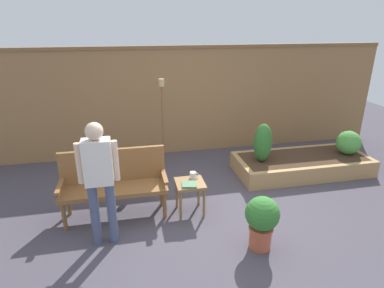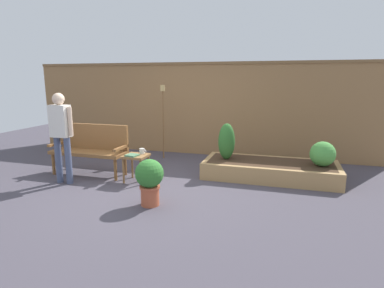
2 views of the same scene
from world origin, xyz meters
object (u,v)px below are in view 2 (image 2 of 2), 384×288
at_px(shrub_far_corner, 323,154).
at_px(side_table, 136,159).
at_px(person_by_bench, 61,130).
at_px(potted_boxwood, 150,179).
at_px(shrub_near_bench, 227,141).
at_px(book_on_table, 132,155).
at_px(garden_bench, 91,145).
at_px(tiki_torch, 163,109).
at_px(cup_on_table, 142,151).

bearing_deg(shrub_far_corner, side_table, -164.79).
bearing_deg(person_by_bench, potted_boxwood, -15.00).
xyz_separation_m(side_table, potted_boxwood, (0.68, -0.94, 0.00)).
bearing_deg(shrub_near_bench, book_on_table, -147.47).
xyz_separation_m(garden_bench, tiki_torch, (0.88, 1.50, 0.59)).
bearing_deg(potted_boxwood, person_by_bench, 165.00).
relative_size(cup_on_table, potted_boxwood, 0.19).
xyz_separation_m(cup_on_table, person_by_bench, (-1.23, -0.56, 0.41)).
xyz_separation_m(garden_bench, potted_boxwood, (1.71, -1.14, -0.15)).
xyz_separation_m(garden_bench, book_on_table, (1.01, -0.29, -0.05)).
xyz_separation_m(shrub_near_bench, person_by_bench, (-2.61, -1.29, 0.29)).
xyz_separation_m(cup_on_table, shrub_far_corner, (3.06, 0.74, -0.01)).
bearing_deg(tiki_torch, potted_boxwood, -72.47).
bearing_deg(side_table, book_on_table, -106.26).
xyz_separation_m(side_table, person_by_bench, (-1.16, -0.44, 0.54)).
bearing_deg(book_on_table, garden_bench, 174.80).
distance_m(shrub_far_corner, person_by_bench, 4.50).
height_order(cup_on_table, book_on_table, cup_on_table).
distance_m(potted_boxwood, shrub_near_bench, 1.96).
xyz_separation_m(shrub_far_corner, person_by_bench, (-4.29, -1.29, 0.42)).
height_order(garden_bench, shrub_far_corner, garden_bench).
height_order(garden_bench, side_table, garden_bench).
height_order(book_on_table, potted_boxwood, potted_boxwood).
bearing_deg(side_table, shrub_near_bench, 30.45).
relative_size(garden_bench, cup_on_table, 11.15).
bearing_deg(potted_boxwood, garden_bench, 146.35).
xyz_separation_m(cup_on_table, book_on_table, (-0.10, -0.20, -0.03)).
height_order(side_table, potted_boxwood, potted_boxwood).
xyz_separation_m(shrub_near_bench, tiki_torch, (-1.61, 0.85, 0.49)).
height_order(side_table, cup_on_table, cup_on_table).
bearing_deg(shrub_far_corner, tiki_torch, 165.45).
height_order(cup_on_table, shrub_near_bench, shrub_near_bench).
bearing_deg(shrub_near_bench, side_table, -149.55).
relative_size(shrub_near_bench, person_by_bench, 0.44).
bearing_deg(garden_bench, cup_on_table, -4.77).
distance_m(book_on_table, person_by_bench, 1.27).
distance_m(shrub_near_bench, tiki_torch, 1.88).
height_order(side_table, shrub_far_corner, shrub_far_corner).
height_order(cup_on_table, tiki_torch, tiki_torch).
bearing_deg(tiki_torch, cup_on_table, -81.86).
relative_size(book_on_table, tiki_torch, 0.12).
height_order(cup_on_table, shrub_far_corner, shrub_far_corner).
xyz_separation_m(book_on_table, shrub_far_corner, (3.15, 0.94, 0.02)).
distance_m(potted_boxwood, person_by_bench, 1.97).
bearing_deg(potted_boxwood, side_table, 125.83).
xyz_separation_m(side_table, cup_on_table, (0.07, 0.11, 0.13)).
xyz_separation_m(potted_boxwood, shrub_far_corner, (2.45, 1.79, 0.12)).
relative_size(garden_bench, shrub_near_bench, 2.11).
height_order(shrub_near_bench, person_by_bench, person_by_bench).
relative_size(book_on_table, shrub_far_corner, 0.46).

